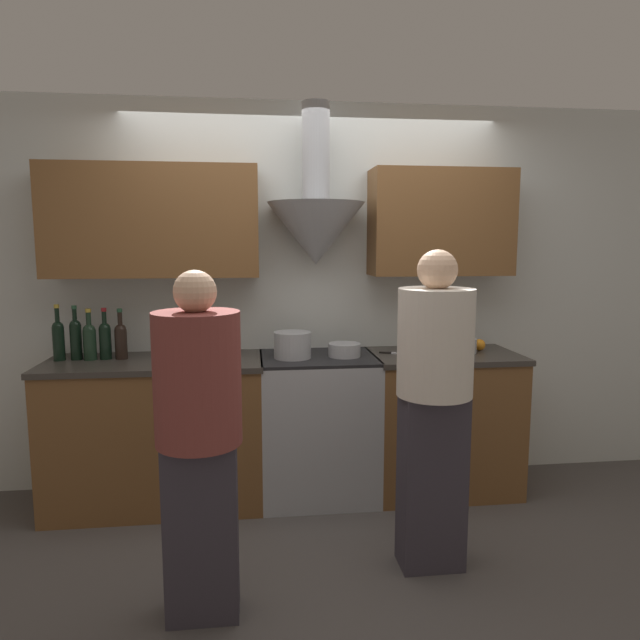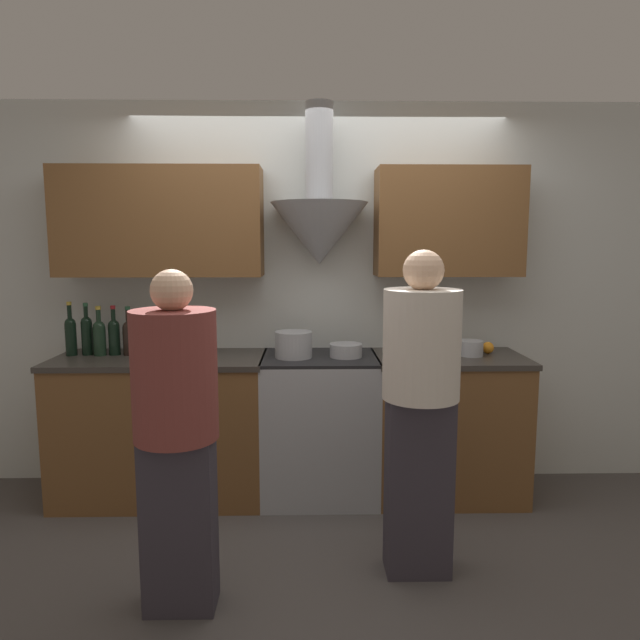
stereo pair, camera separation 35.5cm
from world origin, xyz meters
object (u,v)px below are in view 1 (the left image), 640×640
object	(u,v)px
saucepan	(465,345)
person_foreground_left	(199,433)
stock_pot	(293,345)
wine_bottle_4	(121,339)
wine_bottle_1	(76,337)
wine_bottle_2	(90,340)
wine_bottle_3	(105,338)
wine_bottle_0	(58,338)
mixing_bowl	(344,350)
stove_range	(318,425)
person_foreground_right	(434,398)
orange_fruit	(480,345)

from	to	relation	value
saucepan	person_foreground_left	size ratio (longest dim) A/B	0.10
stock_pot	wine_bottle_4	bearing A→B (deg)	174.71
wine_bottle_1	wine_bottle_2	world-z (taller)	wine_bottle_1
wine_bottle_3	saucepan	size ratio (longest dim) A/B	2.09
wine_bottle_0	mixing_bowl	size ratio (longest dim) A/B	1.69
wine_bottle_3	wine_bottle_4	world-z (taller)	wine_bottle_3
stock_pot	stove_range	bearing A→B (deg)	11.98
wine_bottle_0	wine_bottle_4	xyz separation A→B (m)	(0.37, 0.00, -0.01)
person_foreground_right	wine_bottle_0	bearing A→B (deg)	155.15
wine_bottle_1	wine_bottle_3	xyz separation A→B (m)	(0.18, -0.01, -0.01)
wine_bottle_0	person_foreground_left	size ratio (longest dim) A/B	0.23
wine_bottle_3	mixing_bowl	size ratio (longest dim) A/B	1.56
wine_bottle_3	person_foreground_right	world-z (taller)	person_foreground_right
mixing_bowl	wine_bottle_4	bearing A→B (deg)	176.35
wine_bottle_0	wine_bottle_4	world-z (taller)	wine_bottle_0
wine_bottle_2	saucepan	xyz separation A→B (m)	(2.41, -0.06, -0.08)
person_foreground_left	wine_bottle_3	bearing A→B (deg)	118.72
wine_bottle_3	saucepan	xyz separation A→B (m)	(2.32, -0.08, -0.08)
wine_bottle_2	saucepan	world-z (taller)	wine_bottle_2
wine_bottle_4	person_foreground_left	bearing A→B (deg)	-64.69
wine_bottle_3	saucepan	world-z (taller)	wine_bottle_3
mixing_bowl	person_foreground_right	world-z (taller)	person_foreground_right
wine_bottle_1	wine_bottle_2	distance (m)	0.09
stove_range	mixing_bowl	bearing A→B (deg)	-8.87
wine_bottle_4	saucepan	distance (m)	2.23
wine_bottle_0	stock_pot	bearing A→B (deg)	-3.88
wine_bottle_4	person_foreground_left	world-z (taller)	person_foreground_left
person_foreground_right	person_foreground_left	bearing A→B (deg)	-166.80
mixing_bowl	stove_range	bearing A→B (deg)	171.13
wine_bottle_0	stove_range	bearing A→B (deg)	-2.22
saucepan	wine_bottle_3	bearing A→B (deg)	178.11
wine_bottle_1	mixing_bowl	size ratio (longest dim) A/B	1.64
wine_bottle_0	stock_pot	xyz separation A→B (m)	(1.45, -0.10, -0.06)
wine_bottle_2	saucepan	size ratio (longest dim) A/B	2.08
stove_range	mixing_bowl	size ratio (longest dim) A/B	4.51
person_foreground_right	orange_fruit	bearing A→B (deg)	56.76
person_foreground_right	stock_pot	bearing A→B (deg)	126.52
stock_pot	wine_bottle_2	bearing A→B (deg)	175.94
wine_bottle_1	stock_pot	distance (m)	1.36
stove_range	wine_bottle_3	world-z (taller)	wine_bottle_3
stock_pot	mixing_bowl	size ratio (longest dim) A/B	1.14
wine_bottle_0	wine_bottle_4	bearing A→B (deg)	0.20
wine_bottle_4	orange_fruit	distance (m)	2.36
wine_bottle_3	stock_pot	bearing A→B (deg)	-5.17
mixing_bowl	saucepan	size ratio (longest dim) A/B	1.34
wine_bottle_1	wine_bottle_4	distance (m)	0.28
wine_bottle_2	wine_bottle_0	bearing A→B (deg)	177.39
wine_bottle_0	wine_bottle_4	size ratio (longest dim) A/B	1.10
stove_range	person_foreground_left	bearing A→B (deg)	-119.26
stove_range	wine_bottle_0	size ratio (longest dim) A/B	2.67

